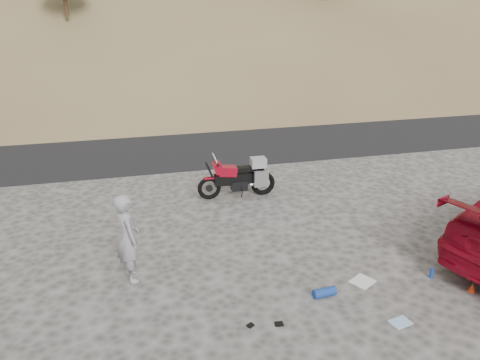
# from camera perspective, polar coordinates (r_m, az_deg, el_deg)

# --- Properties ---
(ground) EXTENTS (140.00, 140.00, 0.00)m
(ground) POSITION_cam_1_polar(r_m,az_deg,el_deg) (9.35, 0.48, -10.20)
(ground) COLOR #474442
(ground) RESTS_ON ground
(road) EXTENTS (120.00, 7.00, 0.05)m
(road) POSITION_cam_1_polar(r_m,az_deg,el_deg) (17.53, -6.92, 4.97)
(road) COLOR black
(road) RESTS_ON ground
(motorcycle) EXTENTS (2.08, 0.61, 1.23)m
(motorcycle) POSITION_cam_1_polar(r_m,az_deg,el_deg) (12.16, 0.04, 0.29)
(motorcycle) COLOR black
(motorcycle) RESTS_ON ground
(man) EXTENTS (0.56, 0.71, 1.70)m
(man) POSITION_cam_1_polar(r_m,az_deg,el_deg) (9.16, -13.06, -11.58)
(man) COLOR #939398
(man) RESTS_ON ground
(gear_white_cloth) EXTENTS (0.53, 0.52, 0.01)m
(gear_white_cloth) POSITION_cam_1_polar(r_m,az_deg,el_deg) (9.11, 14.70, -11.86)
(gear_white_cloth) COLOR white
(gear_white_cloth) RESTS_ON ground
(gear_blue_mat) EXTENTS (0.43, 0.21, 0.17)m
(gear_blue_mat) POSITION_cam_1_polar(r_m,az_deg,el_deg) (8.54, 10.26, -13.33)
(gear_blue_mat) COLOR navy
(gear_blue_mat) RESTS_ON ground
(gear_bottle) EXTENTS (0.09, 0.09, 0.20)m
(gear_bottle) POSITION_cam_1_polar(r_m,az_deg,el_deg) (9.58, 22.34, -10.46)
(gear_bottle) COLOR navy
(gear_bottle) RESTS_ON ground
(gear_funnel) EXTENTS (0.16, 0.16, 0.17)m
(gear_funnel) POSITION_cam_1_polar(r_m,az_deg,el_deg) (9.48, 26.46, -11.67)
(gear_funnel) COLOR red
(gear_funnel) RESTS_ON ground
(gear_glove_a) EXTENTS (0.14, 0.10, 0.04)m
(gear_glove_a) POSITION_cam_1_polar(r_m,az_deg,el_deg) (7.86, 4.77, -17.08)
(gear_glove_a) COLOR black
(gear_glove_a) RESTS_ON ground
(gear_glove_b) EXTENTS (0.13, 0.12, 0.03)m
(gear_glove_b) POSITION_cam_1_polar(r_m,az_deg,el_deg) (7.81, 1.28, -17.30)
(gear_glove_b) COLOR black
(gear_glove_b) RESTS_ON ground
(gear_blue_cloth) EXTENTS (0.38, 0.31, 0.01)m
(gear_blue_cloth) POSITION_cam_1_polar(r_m,az_deg,el_deg) (8.30, 18.97, -16.09)
(gear_blue_cloth) COLOR #9CCAF1
(gear_blue_cloth) RESTS_ON ground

